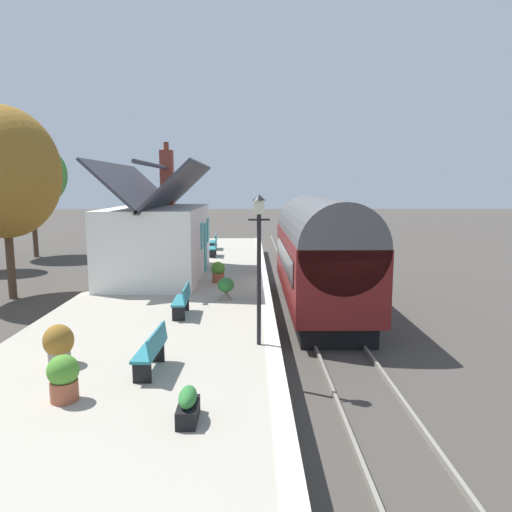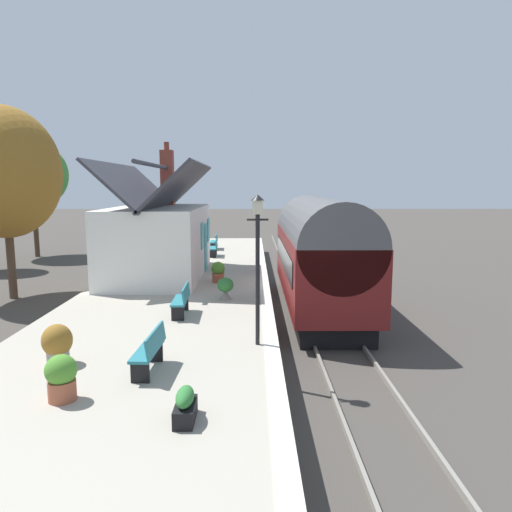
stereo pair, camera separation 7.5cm
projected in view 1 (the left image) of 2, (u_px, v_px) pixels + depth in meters
The scene contains 21 objects.
ground_plane at pixel (294, 307), 18.64m from camera, with size 160.00×160.00×0.00m, color #423D38.
platform at pixel (183, 296), 18.52m from camera, with size 32.00×6.77×0.98m, color #A39B8C.
platform_edge_coping at pixel (264, 283), 18.48m from camera, with size 32.00×0.36×0.02m, color beige.
rail_near at pixel (335, 306), 18.64m from camera, with size 52.00×0.08×0.14m, color gray.
rail_far at pixel (299, 306), 18.63m from camera, with size 52.00×0.08×0.14m, color gray.
train at pixel (320, 254), 17.77m from camera, with size 9.57×2.73×4.32m.
station_building at pixel (159, 238), 19.79m from camera, with size 7.62×3.83×5.74m.
bench_near_building at pixel (214, 247), 25.47m from camera, with size 1.41×0.48×0.88m.
bench_mid_platform at pixel (214, 241), 28.33m from camera, with size 1.41×0.47×0.88m.
bench_platform_end at pixel (152, 349), 9.61m from camera, with size 1.42×0.49×0.88m.
bench_by_lamp at pixel (183, 300), 13.82m from camera, with size 1.41×0.47×0.88m.
planter_corner_building at pixel (188, 405), 7.63m from camera, with size 0.72×0.32×0.55m.
planter_bench_left at pixel (63, 377), 8.32m from camera, with size 0.55×0.55×0.87m.
planter_under_sign at pixel (226, 288), 15.81m from camera, with size 0.55×0.55×0.73m.
planter_edge_far at pixel (59, 344), 10.02m from camera, with size 0.63×0.63×0.88m.
planter_edge_near at pixel (218, 271), 18.59m from camera, with size 0.54×0.54×0.86m.
planter_by_door at pixel (166, 250), 25.88m from camera, with size 0.76×0.32×0.57m.
planter_bench_right at pixel (180, 243), 27.64m from camera, with size 0.63×0.63×0.89m.
lamp_post_platform at pixel (259, 241), 10.98m from camera, with size 0.32×0.50×3.58m.
tree_distant at pixel (4, 173), 19.36m from camera, with size 5.17×4.39×8.01m.
tree_behind_building at pixel (31, 175), 31.09m from camera, with size 4.81×4.50×7.69m.
Camera 1 is at (-18.12, 1.70, 4.76)m, focal length 33.16 mm.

